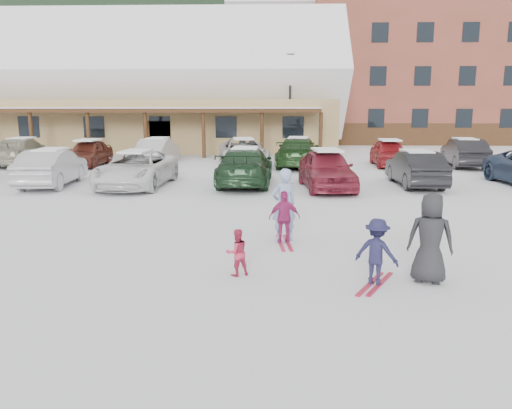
{
  "coord_description": "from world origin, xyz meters",
  "views": [
    {
      "loc": [
        0.67,
        -10.08,
        3.2
      ],
      "look_at": [
        0.3,
        1.0,
        1.0
      ],
      "focal_mm": 35.0,
      "sensor_mm": 36.0,
      "label": 1
    }
  ],
  "objects_px": {
    "adult_skier": "(284,205)",
    "parked_car_8": "(89,153)",
    "toddler_red": "(237,252)",
    "parked_car_7": "(22,152)",
    "parked_car_3": "(245,167)",
    "alpine_hotel": "(422,45)",
    "child_magenta": "(284,217)",
    "day_lodge": "(144,95)",
    "parked_car_4": "(326,169)",
    "parked_car_5": "(415,169)",
    "parked_car_9": "(158,151)",
    "child_navy": "(377,252)",
    "parked_car_12": "(389,153)",
    "lamp_post": "(290,98)",
    "bystander_dark": "(430,238)",
    "parked_car_2": "(137,169)",
    "parked_car_13": "(464,153)",
    "parked_car_10": "(243,152)",
    "parked_car_1": "(52,168)",
    "parked_car_11": "(298,152)"
  },
  "relations": [
    {
      "from": "adult_skier",
      "to": "parked_car_8",
      "type": "relative_size",
      "value": 0.43
    },
    {
      "from": "toddler_red",
      "to": "parked_car_7",
      "type": "xyz_separation_m",
      "value": [
        -13.01,
        17.71,
        0.28
      ]
    },
    {
      "from": "parked_car_3",
      "to": "alpine_hotel",
      "type": "bearing_deg",
      "value": -116.44
    },
    {
      "from": "child_magenta",
      "to": "parked_car_7",
      "type": "bearing_deg",
      "value": -53.11
    },
    {
      "from": "day_lodge",
      "to": "parked_car_4",
      "type": "distance_m",
      "value": 22.3
    },
    {
      "from": "parked_car_5",
      "to": "parked_car_8",
      "type": "xyz_separation_m",
      "value": [
        -15.65,
        6.19,
        -0.0
      ]
    },
    {
      "from": "parked_car_9",
      "to": "child_navy",
      "type": "bearing_deg",
      "value": 115.12
    },
    {
      "from": "parked_car_4",
      "to": "parked_car_5",
      "type": "bearing_deg",
      "value": 8.23
    },
    {
      "from": "parked_car_4",
      "to": "parked_car_12",
      "type": "distance_m",
      "value": 8.65
    },
    {
      "from": "alpine_hotel",
      "to": "lamp_post",
      "type": "xyz_separation_m",
      "value": [
        -12.46,
        -13.77,
        -4.94
      ]
    },
    {
      "from": "lamp_post",
      "to": "toddler_red",
      "type": "xyz_separation_m",
      "value": [
        -1.81,
        -25.18,
        -3.23
      ]
    },
    {
      "from": "child_navy",
      "to": "bystander_dark",
      "type": "bearing_deg",
      "value": -141.38
    },
    {
      "from": "parked_car_2",
      "to": "parked_car_9",
      "type": "height_order",
      "value": "parked_car_9"
    },
    {
      "from": "adult_skier",
      "to": "parked_car_13",
      "type": "bearing_deg",
      "value": -147.85
    },
    {
      "from": "day_lodge",
      "to": "parked_car_8",
      "type": "distance_m",
      "value": 12.06
    },
    {
      "from": "toddler_red",
      "to": "parked_car_3",
      "type": "relative_size",
      "value": 0.17
    },
    {
      "from": "adult_skier",
      "to": "toddler_red",
      "type": "height_order",
      "value": "adult_skier"
    },
    {
      "from": "day_lodge",
      "to": "lamp_post",
      "type": "relative_size",
      "value": 4.43
    },
    {
      "from": "child_magenta",
      "to": "parked_car_5",
      "type": "xyz_separation_m",
      "value": [
        5.49,
        8.82,
        0.08
      ]
    },
    {
      "from": "child_magenta",
      "to": "parked_car_8",
      "type": "height_order",
      "value": "parked_car_8"
    },
    {
      "from": "alpine_hotel",
      "to": "adult_skier",
      "type": "relative_size",
      "value": 17.88
    },
    {
      "from": "child_magenta",
      "to": "parked_car_4",
      "type": "distance_m",
      "value": 8.15
    },
    {
      "from": "parked_car_3",
      "to": "parked_car_12",
      "type": "height_order",
      "value": "parked_car_3"
    },
    {
      "from": "parked_car_9",
      "to": "parked_car_10",
      "type": "height_order",
      "value": "parked_car_10"
    },
    {
      "from": "parked_car_8",
      "to": "parked_car_13",
      "type": "relative_size",
      "value": 0.92
    },
    {
      "from": "alpine_hotel",
      "to": "child_navy",
      "type": "height_order",
      "value": "alpine_hotel"
    },
    {
      "from": "parked_car_8",
      "to": "parked_car_1",
      "type": "bearing_deg",
      "value": -82.1
    },
    {
      "from": "lamp_post",
      "to": "parked_car_13",
      "type": "bearing_deg",
      "value": -39.66
    },
    {
      "from": "child_magenta",
      "to": "day_lodge",
      "type": "bearing_deg",
      "value": -74.78
    },
    {
      "from": "toddler_red",
      "to": "parked_car_7",
      "type": "relative_size",
      "value": 0.18
    },
    {
      "from": "parked_car_4",
      "to": "parked_car_9",
      "type": "height_order",
      "value": "parked_car_4"
    },
    {
      "from": "child_navy",
      "to": "parked_car_11",
      "type": "bearing_deg",
      "value": -59.55
    },
    {
      "from": "bystander_dark",
      "to": "parked_car_4",
      "type": "relative_size",
      "value": 0.37
    },
    {
      "from": "parked_car_13",
      "to": "parked_car_2",
      "type": "bearing_deg",
      "value": 31.02
    },
    {
      "from": "child_navy",
      "to": "parked_car_13",
      "type": "distance_m",
      "value": 19.93
    },
    {
      "from": "parked_car_7",
      "to": "parked_car_10",
      "type": "xyz_separation_m",
      "value": [
        12.08,
        0.24,
        -0.0
      ]
    },
    {
      "from": "day_lodge",
      "to": "parked_car_10",
      "type": "relative_size",
      "value": 5.53
    },
    {
      "from": "parked_car_12",
      "to": "parked_car_9",
      "type": "bearing_deg",
      "value": 178.96
    },
    {
      "from": "child_navy",
      "to": "parked_car_2",
      "type": "xyz_separation_m",
      "value": [
        -7.33,
        10.97,
        0.1
      ]
    },
    {
      "from": "parked_car_3",
      "to": "parked_car_5",
      "type": "relative_size",
      "value": 1.22
    },
    {
      "from": "lamp_post",
      "to": "parked_car_5",
      "type": "distance_m",
      "value": 15.12
    },
    {
      "from": "alpine_hotel",
      "to": "parked_car_2",
      "type": "bearing_deg",
      "value": -123.84
    },
    {
      "from": "parked_car_5",
      "to": "parked_car_10",
      "type": "distance_m",
      "value": 10.06
    },
    {
      "from": "adult_skier",
      "to": "parked_car_11",
      "type": "height_order",
      "value": "adult_skier"
    },
    {
      "from": "adult_skier",
      "to": "parked_car_8",
      "type": "bearing_deg",
      "value": -80.39
    },
    {
      "from": "parked_car_10",
      "to": "parked_car_12",
      "type": "distance_m",
      "value": 7.84
    },
    {
      "from": "day_lodge",
      "to": "lamp_post",
      "type": "distance_m",
      "value": 11.44
    },
    {
      "from": "child_navy",
      "to": "lamp_post",
      "type": "bearing_deg",
      "value": -59.64
    },
    {
      "from": "parked_car_8",
      "to": "parked_car_11",
      "type": "distance_m",
      "value": 11.21
    },
    {
      "from": "day_lodge",
      "to": "parked_car_3",
      "type": "xyz_separation_m",
      "value": [
        8.55,
        -17.81,
        -3.19
      ]
    }
  ]
}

